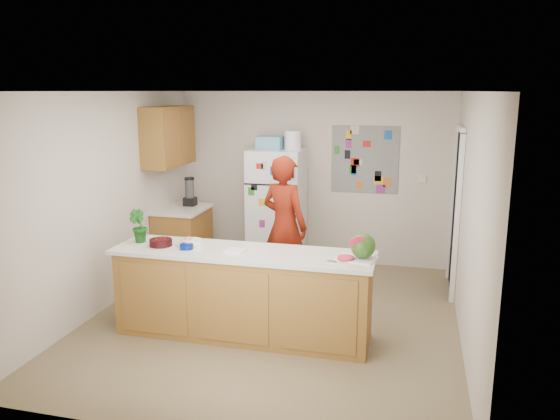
% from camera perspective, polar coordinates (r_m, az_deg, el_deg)
% --- Properties ---
extents(floor, '(4.00, 4.50, 0.02)m').
position_cam_1_polar(floor, '(6.27, -0.63, -11.31)').
color(floor, brown).
rests_on(floor, ground).
extents(wall_back, '(4.00, 0.02, 2.50)m').
position_cam_1_polar(wall_back, '(8.05, 3.46, 3.36)').
color(wall_back, beige).
rests_on(wall_back, ground).
extents(wall_left, '(0.02, 4.50, 2.50)m').
position_cam_1_polar(wall_left, '(6.67, -17.60, 0.92)').
color(wall_left, beige).
rests_on(wall_left, ground).
extents(wall_right, '(0.02, 4.50, 2.50)m').
position_cam_1_polar(wall_right, '(5.72, 19.22, -1.04)').
color(wall_right, beige).
rests_on(wall_right, ground).
extents(ceiling, '(4.00, 4.50, 0.02)m').
position_cam_1_polar(ceiling, '(5.74, -0.69, 12.40)').
color(ceiling, white).
rests_on(ceiling, wall_back).
extents(doorway, '(0.03, 0.85, 2.04)m').
position_cam_1_polar(doorway, '(7.17, 17.96, -0.20)').
color(doorway, black).
rests_on(doorway, ground).
extents(peninsula_base, '(2.60, 0.62, 0.88)m').
position_cam_1_polar(peninsula_base, '(5.71, -3.90, -8.90)').
color(peninsula_base, brown).
rests_on(peninsula_base, floor).
extents(peninsula_top, '(2.68, 0.70, 0.04)m').
position_cam_1_polar(peninsula_top, '(5.56, -3.97, -4.47)').
color(peninsula_top, silver).
rests_on(peninsula_top, peninsula_base).
extents(side_counter_base, '(0.60, 0.80, 0.86)m').
position_cam_1_polar(side_counter_base, '(7.87, -10.09, -3.13)').
color(side_counter_base, brown).
rests_on(side_counter_base, floor).
extents(side_counter_top, '(0.64, 0.84, 0.04)m').
position_cam_1_polar(side_counter_top, '(7.76, -10.21, 0.07)').
color(side_counter_top, silver).
rests_on(side_counter_top, side_counter_base).
extents(upper_cabinets, '(0.35, 1.00, 0.80)m').
position_cam_1_polar(upper_cabinets, '(7.62, -11.56, 7.56)').
color(upper_cabinets, brown).
rests_on(upper_cabinets, wall_left).
extents(refrigerator, '(0.75, 0.70, 1.70)m').
position_cam_1_polar(refrigerator, '(7.85, -0.32, 0.18)').
color(refrigerator, silver).
rests_on(refrigerator, floor).
extents(fridge_top_bin, '(0.35, 0.28, 0.18)m').
position_cam_1_polar(fridge_top_bin, '(7.73, -1.05, 7.05)').
color(fridge_top_bin, '#5999B2').
rests_on(fridge_top_bin, refrigerator).
extents(photo_collage, '(0.95, 0.01, 0.95)m').
position_cam_1_polar(photo_collage, '(7.88, 8.85, 5.25)').
color(photo_collage, slate).
rests_on(photo_collage, wall_back).
extents(person, '(0.75, 0.64, 1.75)m').
position_cam_1_polar(person, '(6.75, 0.47, -1.65)').
color(person, maroon).
rests_on(person, floor).
extents(blender_appliance, '(0.13, 0.13, 0.38)m').
position_cam_1_polar(blender_appliance, '(7.86, -9.41, 1.82)').
color(blender_appliance, black).
rests_on(blender_appliance, side_counter_top).
extents(cutting_board, '(0.42, 0.35, 0.01)m').
position_cam_1_polar(cutting_board, '(5.32, 7.94, -5.04)').
color(cutting_board, silver).
rests_on(cutting_board, peninsula_top).
extents(watermelon, '(0.24, 0.24, 0.24)m').
position_cam_1_polar(watermelon, '(5.30, 8.65, -3.71)').
color(watermelon, '#1B510E').
rests_on(watermelon, cutting_board).
extents(watermelon_slice, '(0.16, 0.16, 0.02)m').
position_cam_1_polar(watermelon_slice, '(5.28, 6.88, -4.96)').
color(watermelon_slice, red).
rests_on(watermelon_slice, cutting_board).
extents(cherry_bowl, '(0.31, 0.31, 0.07)m').
position_cam_1_polar(cherry_bowl, '(5.84, -12.35, -3.34)').
color(cherry_bowl, black).
rests_on(cherry_bowl, peninsula_top).
extents(white_bowl, '(0.25, 0.25, 0.06)m').
position_cam_1_polar(white_bowl, '(5.81, -9.15, -3.34)').
color(white_bowl, white).
rests_on(white_bowl, peninsula_top).
extents(cobalt_bowl, '(0.16, 0.16, 0.05)m').
position_cam_1_polar(cobalt_bowl, '(5.68, -9.74, -3.79)').
color(cobalt_bowl, '#00126B').
rests_on(cobalt_bowl, peninsula_top).
extents(plate, '(0.30, 0.30, 0.02)m').
position_cam_1_polar(plate, '(5.83, -9.57, -3.53)').
color(plate, beige).
rests_on(plate, peninsula_top).
extents(paper_towel, '(0.20, 0.19, 0.02)m').
position_cam_1_polar(paper_towel, '(5.53, -4.68, -4.25)').
color(paper_towel, white).
rests_on(paper_towel, peninsula_top).
extents(keys, '(0.09, 0.05, 0.01)m').
position_cam_1_polar(keys, '(5.20, 5.42, -5.39)').
color(keys, slate).
rests_on(keys, peninsula_top).
extents(potted_plant, '(0.21, 0.18, 0.35)m').
position_cam_1_polar(potted_plant, '(6.01, -14.60, -1.62)').
color(potted_plant, '#15470B').
rests_on(potted_plant, peninsula_top).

